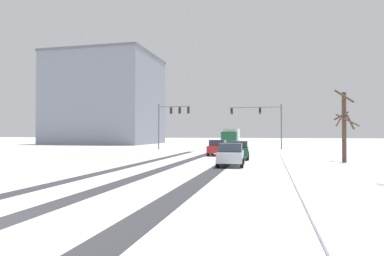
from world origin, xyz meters
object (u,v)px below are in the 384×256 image
object	(u,v)px
traffic_signal_far_right	(262,117)
traffic_signal_far_left	(171,116)
car_silver_third	(231,154)
car_red_lead	(218,148)
office_building_far_left_block	(106,100)
box_truck_delivery	(231,138)
bare_tree_sidewalk_mid	(344,124)
car_dark_green_second	(239,150)

from	to	relation	value
traffic_signal_far_right	traffic_signal_far_left	world-z (taller)	same
car_silver_third	traffic_signal_far_right	bearing A→B (deg)	86.23
car_red_lead	office_building_far_left_block	distance (m)	44.59
box_truck_delivery	bare_tree_sidewalk_mid	distance (m)	23.71
box_truck_delivery	bare_tree_sidewalk_mid	xyz separation A→B (m)	(11.36, -20.76, 1.38)
car_red_lead	car_silver_third	size ratio (longest dim) A/B	0.98
bare_tree_sidewalk_mid	car_silver_third	bearing A→B (deg)	-150.71
bare_tree_sidewalk_mid	office_building_far_left_block	world-z (taller)	office_building_far_left_block
car_red_lead	traffic_signal_far_right	bearing A→B (deg)	73.84
traffic_signal_far_right	car_red_lead	xyz separation A→B (m)	(-4.26, -14.70, -3.89)
car_dark_green_second	bare_tree_sidewalk_mid	bearing A→B (deg)	-10.74
traffic_signal_far_right	traffic_signal_far_left	distance (m)	13.24
car_silver_third	bare_tree_sidewalk_mid	distance (m)	9.94
car_dark_green_second	car_silver_third	size ratio (longest dim) A/B	1.00
traffic_signal_far_left	bare_tree_sidewalk_mid	size ratio (longest dim) A/B	1.13
traffic_signal_far_left	car_silver_third	xyz separation A→B (m)	(10.98, -21.57, -3.93)
car_silver_third	office_building_far_left_block	size ratio (longest dim) A/B	0.19
traffic_signal_far_right	bare_tree_sidewalk_mid	size ratio (longest dim) A/B	1.31
traffic_signal_far_right	bare_tree_sidewalk_mid	world-z (taller)	traffic_signal_far_right
traffic_signal_far_left	car_dark_green_second	world-z (taller)	traffic_signal_far_left
car_red_lead	car_silver_third	xyz separation A→B (m)	(2.58, -10.75, 0.00)
car_dark_green_second	box_truck_delivery	distance (m)	19.39
traffic_signal_far_right	bare_tree_sidewalk_mid	bearing A→B (deg)	-71.87
car_dark_green_second	bare_tree_sidewalk_mid	world-z (taller)	bare_tree_sidewalk_mid
traffic_signal_far_left	car_dark_green_second	distance (m)	19.16
traffic_signal_far_left	car_silver_third	world-z (taller)	traffic_signal_far_left
traffic_signal_far_right	car_dark_green_second	bearing A→B (deg)	-95.08
car_red_lead	car_dark_green_second	distance (m)	5.10
car_dark_green_second	traffic_signal_far_right	bearing A→B (deg)	84.92
traffic_signal_far_left	bare_tree_sidewalk_mid	xyz separation A→B (m)	(19.43, -16.82, -1.73)
traffic_signal_far_right	car_red_lead	world-z (taller)	traffic_signal_far_right
traffic_signal_far_right	car_silver_third	xyz separation A→B (m)	(-1.68, -25.45, -3.89)
bare_tree_sidewalk_mid	traffic_signal_far_right	bearing A→B (deg)	108.13
car_dark_green_second	traffic_signal_far_left	bearing A→B (deg)	125.76
traffic_signal_far_right	car_red_lead	bearing A→B (deg)	-106.16
box_truck_delivery	car_dark_green_second	bearing A→B (deg)	-81.44
box_truck_delivery	office_building_far_left_block	distance (m)	35.05
traffic_signal_far_left	office_building_far_left_block	xyz separation A→B (m)	(-21.35, 21.20, 4.94)
car_red_lead	box_truck_delivery	xyz separation A→B (m)	(-0.32, 14.75, 0.82)
car_silver_third	traffic_signal_far_left	bearing A→B (deg)	116.98
traffic_signal_far_right	box_truck_delivery	size ratio (longest dim) A/B	1.02
bare_tree_sidewalk_mid	office_building_far_left_block	xyz separation A→B (m)	(-40.79, 38.02, 6.67)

